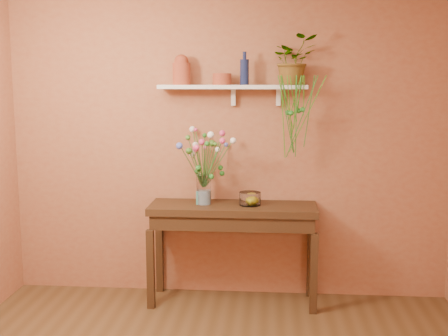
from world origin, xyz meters
TOP-DOWN VIEW (x-y plane):
  - room at (0.00, 0.00)m, footprint 4.04×4.04m
  - sideboard at (0.06, 1.74)m, footprint 1.47×0.47m
  - wall_shelf at (0.06, 1.87)m, footprint 1.30×0.24m
  - terracotta_jug at (-0.40, 1.85)m, footprint 0.20×0.20m
  - terracotta_pot at (-0.04, 1.85)m, footprint 0.21×0.21m
  - blue_bottle at (0.15, 1.84)m, footprint 0.08×0.08m
  - spider_plant at (0.57, 1.86)m, footprint 0.48×0.46m
  - plant_fronds at (0.59, 1.71)m, footprint 0.40×0.27m
  - glass_vase at (-0.20, 1.76)m, footprint 0.13×0.13m
  - bouquet at (-0.19, 1.74)m, footprint 0.51×0.45m
  - glass_bowl at (0.21, 1.75)m, footprint 0.19×0.19m
  - lemon at (0.23, 1.76)m, footprint 0.08×0.08m
  - carton at (-0.23, 1.75)m, footprint 0.06×0.05m

SIDE VIEW (x-z plane):
  - sideboard at x=0.06m, z-range 0.32..1.21m
  - lemon at x=0.23m, z-range 0.90..0.98m
  - glass_bowl at x=0.21m, z-range 0.89..1.00m
  - carton at x=-0.23m, z-range 0.89..1.01m
  - glass_vase at x=-0.20m, z-range 0.87..1.14m
  - room at x=0.00m, z-range 0.00..2.70m
  - bouquet at x=-0.19m, z-range 1.11..1.64m
  - plant_fronds at x=0.59m, z-range 1.37..2.08m
  - wall_shelf at x=0.06m, z-range 1.82..2.01m
  - terracotta_pot at x=-0.04m, z-range 1.94..2.04m
  - blue_bottle at x=0.15m, z-range 1.91..2.19m
  - terracotta_jug at x=-0.40m, z-range 1.93..2.19m
  - spider_plant at x=0.57m, z-range 1.94..2.36m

